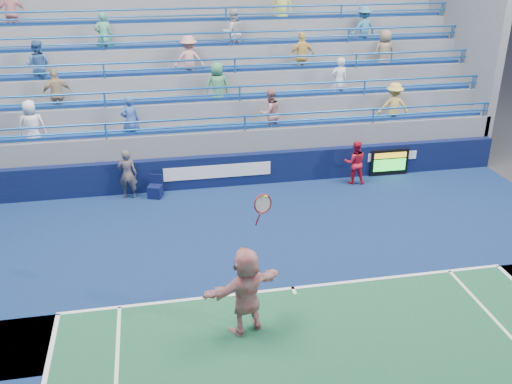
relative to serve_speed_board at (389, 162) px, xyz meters
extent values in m
plane|color=#333538|center=(-5.09, -6.34, -0.48)|extent=(120.00, 120.00, 0.00)
cube|color=#0F244F|center=(-5.09, -4.14, -0.48)|extent=(18.00, 8.40, 0.02)
cube|color=white|center=(-5.09, -6.34, -0.46)|extent=(11.00, 0.10, 0.01)
cube|color=white|center=(-5.09, -6.44, -0.46)|extent=(0.08, 0.30, 0.01)
cube|color=#091236|center=(-5.09, 0.16, 0.07)|extent=(18.00, 0.30, 1.10)
cube|color=white|center=(-6.09, 0.00, 0.12)|extent=(3.60, 0.02, 0.45)
cube|color=white|center=(0.11, 0.00, 0.22)|extent=(1.80, 0.02, 0.30)
cube|color=slate|center=(-5.09, 3.11, 0.07)|extent=(18.00, 5.60, 1.10)
cube|color=slate|center=(-5.09, 3.11, 0.44)|extent=(18.00, 5.60, 1.85)
cube|color=#153E92|center=(-5.09, 0.76, 1.42)|extent=(17.40, 0.45, 0.10)
cylinder|color=#1D5CA0|center=(-5.09, 0.36, 1.87)|extent=(18.00, 0.07, 0.07)
cube|color=slate|center=(-5.09, 3.61, 0.82)|extent=(18.00, 4.60, 2.60)
cube|color=#153E92|center=(-5.09, 1.76, 2.17)|extent=(17.40, 0.45, 0.10)
cylinder|color=#1D5CA0|center=(-5.09, 1.36, 2.62)|extent=(18.00, 0.07, 0.07)
cube|color=slate|center=(-5.09, 4.11, 1.19)|extent=(18.00, 3.60, 3.35)
cube|color=#153E92|center=(-5.09, 2.76, 2.92)|extent=(17.40, 0.45, 0.10)
cylinder|color=#1D5CA0|center=(-5.09, 2.36, 3.37)|extent=(18.00, 0.07, 0.07)
cube|color=slate|center=(-5.09, 4.61, 1.57)|extent=(18.00, 2.60, 4.10)
cube|color=#153E92|center=(-5.09, 3.76, 3.67)|extent=(17.40, 0.45, 0.10)
cylinder|color=#1D5CA0|center=(-5.09, 3.36, 4.12)|extent=(18.00, 0.07, 0.07)
cube|color=slate|center=(-5.09, 5.11, 1.94)|extent=(18.00, 1.60, 4.85)
cube|color=#153E92|center=(-5.09, 4.76, 4.42)|extent=(17.40, 0.45, 0.10)
cylinder|color=#1D5CA0|center=(-5.09, 4.36, 4.87)|extent=(18.00, 0.07, 0.07)
imported|color=pink|center=(-12.72, 4.76, 4.80)|extent=(1.06, 0.61, 1.70)
imported|color=tan|center=(-4.16, 0.76, 1.80)|extent=(0.98, 0.87, 1.70)
imported|color=#E9C35A|center=(-2.56, 2.76, 3.30)|extent=(1.06, 0.59, 1.70)
imported|color=tan|center=(-11.12, 1.76, 2.55)|extent=(1.08, 0.70, 1.70)
imported|color=#408E5A|center=(-5.81, 1.76, 2.55)|extent=(0.91, 0.68, 1.70)
imported|color=#D4E458|center=(-2.87, 4.76, 4.80)|extent=(0.95, 0.74, 1.70)
imported|color=silver|center=(-4.93, 3.76, 4.05)|extent=(0.93, 0.78, 1.70)
imported|color=silver|center=(-1.42, 1.76, 2.55)|extent=(0.65, 0.46, 1.70)
imported|color=tan|center=(-6.66, 2.76, 3.30)|extent=(1.15, 0.72, 1.70)
imported|color=#3763A6|center=(-11.74, 2.76, 3.30)|extent=(0.94, 0.80, 1.70)
imported|color=#459973|center=(-9.56, 3.76, 4.05)|extent=(0.67, 0.50, 1.70)
imported|color=#35559F|center=(-8.82, 0.76, 1.80)|extent=(0.71, 0.56, 1.70)
imported|color=#88755A|center=(0.64, 2.76, 3.30)|extent=(0.86, 0.58, 1.70)
imported|color=#DBB355|center=(0.31, 0.76, 1.80)|extent=(1.18, 0.79, 1.70)
imported|color=teal|center=(0.12, 3.76, 4.05)|extent=(1.22, 0.88, 1.70)
imported|color=silver|center=(-11.87, 0.76, 1.80)|extent=(0.88, 0.62, 1.70)
cube|color=black|center=(0.00, 0.01, 0.00)|extent=(1.39, 0.16, 0.96)
cube|color=gold|center=(0.00, -0.08, 0.29)|extent=(1.18, 0.02, 0.19)
cube|color=#19E533|center=(0.00, -0.08, -0.07)|extent=(1.18, 0.02, 0.43)
cube|color=#0C133D|center=(-8.20, -0.38, -0.27)|extent=(0.53, 0.53, 0.42)
cube|color=#0C133D|center=(-8.20, -0.19, 0.10)|extent=(0.41, 0.18, 0.33)
imported|color=white|center=(-6.47, -7.66, 0.51)|extent=(1.94, 1.21, 1.99)
torus|color=maroon|center=(-6.12, -7.66, 2.51)|extent=(0.41, 0.23, 0.40)
cylinder|color=maroon|center=(-6.22, -7.66, 2.17)|extent=(0.09, 0.23, 0.36)
sphere|color=#BDD531|center=(-6.07, -7.71, 2.68)|extent=(0.07, 0.07, 0.07)
imported|color=#151D39|center=(-9.02, -0.23, 0.34)|extent=(0.65, 0.47, 1.65)
imported|color=red|center=(-1.45, -0.47, 0.28)|extent=(0.83, 0.70, 1.52)
camera|label=1|loc=(-8.15, -17.55, 7.33)|focal=40.00mm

